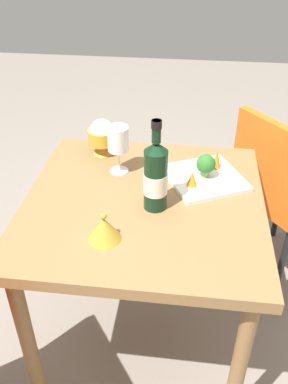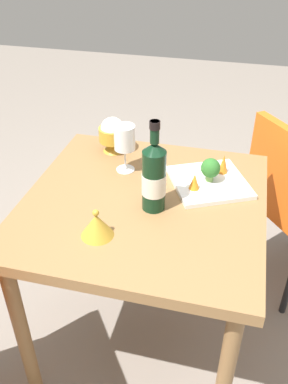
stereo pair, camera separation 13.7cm
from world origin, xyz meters
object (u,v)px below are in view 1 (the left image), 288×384
at_px(rice_bowl_lid, 104,228).
at_px(serving_plate, 204,178).
at_px(wine_glass, 118,140).
at_px(rice_bowl, 102,136).
at_px(broccoli_floret, 206,164).
at_px(chair_by_wall, 277,186).
at_px(carrot_garnish_left, 217,159).
at_px(wine_bottle, 156,176).
at_px(carrot_garnish_right, 192,178).

relative_size(rice_bowl_lid, serving_plate, 0.30).
xyz_separation_m(wine_glass, rice_bowl, (-0.13, -0.09, -0.05)).
relative_size(serving_plate, broccoli_floret, 3.91).
bearing_deg(broccoli_floret, rice_bowl, -110.86).
bearing_deg(chair_by_wall, rice_bowl, -114.59).
bearing_deg(rice_bowl_lid, wine_glass, -176.64).
distance_m(wine_glass, carrot_garnish_left, 0.36).
relative_size(wine_bottle, wine_glass, 1.71).
height_order(broccoli_floret, carrot_garnish_right, broccoli_floret).
xyz_separation_m(wine_bottle, broccoli_floret, (-0.18, 0.16, -0.05)).
height_order(serving_plate, carrot_garnish_right, carrot_garnish_right).
bearing_deg(carrot_garnish_right, carrot_garnish_left, 146.82).
xyz_separation_m(chair_by_wall, rice_bowl_lid, (0.68, -0.63, 0.25)).
bearing_deg(serving_plate, carrot_garnish_right, -34.70).
height_order(serving_plate, carrot_garnish_left, carrot_garnish_left).
distance_m(rice_bowl_lid, carrot_garnish_left, 0.54).
bearing_deg(wine_bottle, broccoli_floret, 138.23).
xyz_separation_m(chair_by_wall, rice_bowl, (0.18, -0.74, 0.29)).
relative_size(chair_by_wall, wine_bottle, 2.78).
bearing_deg(rice_bowl, carrot_garnish_right, 58.78).
distance_m(wine_glass, carrot_garnish_right, 0.29).
bearing_deg(wine_bottle, rice_bowl_lid, -36.76).
bearing_deg(rice_bowl, carrot_garnish_left, 79.03).
relative_size(wine_bottle, carrot_garnish_left, 4.39).
bearing_deg(rice_bowl_lid, carrot_garnish_right, 139.88).
bearing_deg(carrot_garnish_left, rice_bowl_lid, -38.11).
xyz_separation_m(rice_bowl_lid, carrot_garnish_right, (-0.29, 0.25, 0.01)).
bearing_deg(carrot_garnish_left, wine_glass, -82.73).
xyz_separation_m(wine_bottle, carrot_garnish_left, (-0.25, 0.20, -0.07)).
height_order(wine_glass, serving_plate, wine_glass).
bearing_deg(chair_by_wall, rice_bowl_lid, -80.56).
xyz_separation_m(chair_by_wall, carrot_garnish_left, (0.26, -0.30, 0.27)).
distance_m(rice_bowl_lid, serving_plate, 0.46).
height_order(wine_bottle, rice_bowl_lid, wine_bottle).
relative_size(broccoli_floret, carrot_garnish_left, 1.23).
relative_size(chair_by_wall, wine_glass, 4.75).
bearing_deg(carrot_garnish_left, carrot_garnish_right, -33.18).
bearing_deg(broccoli_floret, carrot_garnish_right, -35.72).
height_order(carrot_garnish_left, carrot_garnish_right, carrot_garnish_left).
bearing_deg(rice_bowl_lid, chair_by_wall, 137.39).
xyz_separation_m(wine_glass, carrot_garnish_left, (-0.04, 0.35, -0.08)).
bearing_deg(chair_by_wall, broccoli_floret, -83.70).
xyz_separation_m(chair_by_wall, wine_bottle, (0.51, -0.50, 0.33)).
height_order(rice_bowl, serving_plate, rice_bowl).
distance_m(wine_glass, broccoli_floret, 0.32).
bearing_deg(rice_bowl_lid, carrot_garnish_left, 141.89).
bearing_deg(serving_plate, wine_glass, -93.67).
bearing_deg(serving_plate, broccoli_floret, 3.07).
distance_m(serving_plate, broccoli_floret, 0.06).
bearing_deg(wine_bottle, chair_by_wall, 135.59).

